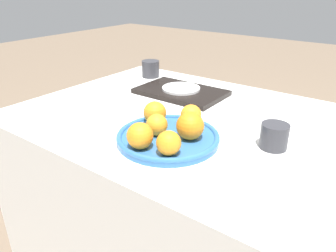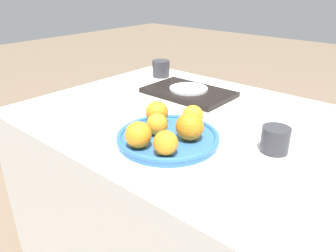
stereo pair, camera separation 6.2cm
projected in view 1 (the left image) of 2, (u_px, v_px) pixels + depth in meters
name	position (u px, v px, depth m)	size (l,w,h in m)	color
table	(223.00, 216.00, 1.20)	(1.51, 0.88, 0.72)	white
fruit_platter	(168.00, 137.00, 0.96)	(0.30, 0.30, 0.03)	#336BAD
orange_0	(157.00, 125.00, 0.95)	(0.06, 0.06, 0.06)	orange
orange_1	(155.00, 113.00, 1.02)	(0.07, 0.07, 0.07)	orange
orange_2	(190.00, 126.00, 0.92)	(0.08, 0.08, 0.08)	orange
orange_3	(140.00, 136.00, 0.87)	(0.07, 0.07, 0.07)	orange
orange_4	(191.00, 115.00, 1.01)	(0.07, 0.07, 0.07)	orange
orange_5	(169.00, 143.00, 0.84)	(0.07, 0.07, 0.07)	orange
serving_tray	(181.00, 92.00, 1.35)	(0.35, 0.23, 0.02)	black
side_plate	(181.00, 88.00, 1.34)	(0.16, 0.16, 0.01)	white
cup_0	(274.00, 136.00, 0.91)	(0.08, 0.08, 0.07)	#333338
cup_2	(151.00, 69.00, 1.57)	(0.08, 0.08, 0.08)	#333338
napkin	(80.00, 98.00, 1.30)	(0.12, 0.14, 0.01)	white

